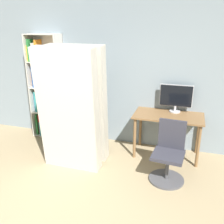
{
  "coord_description": "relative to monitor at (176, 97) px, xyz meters",
  "views": [
    {
      "loc": [
        1.52,
        -1.6,
        2.2
      ],
      "look_at": [
        0.54,
        1.52,
        1.05
      ],
      "focal_mm": 40.0,
      "sensor_mm": 36.0,
      "label": 1
    }
  ],
  "objects": [
    {
      "name": "desk",
      "position": [
        -0.09,
        -0.2,
        -0.38
      ],
      "size": [
        1.16,
        0.62,
        0.76
      ],
      "color": "brown",
      "rests_on": "ground"
    },
    {
      "name": "monitor",
      "position": [
        0.0,
        0.0,
        0.0
      ],
      "size": [
        0.56,
        0.19,
        0.48
      ],
      "color": "#B7B7BC",
      "rests_on": "desk"
    },
    {
      "name": "mattress_near",
      "position": [
        -1.5,
        -1.08,
        -0.06
      ],
      "size": [
        0.93,
        0.36,
        1.93
      ],
      "color": "beige",
      "rests_on": "ground"
    },
    {
      "name": "office_chair",
      "position": [
        0.01,
        -0.92,
        -0.67
      ],
      "size": [
        0.52,
        0.52,
        0.89
      ],
      "color": "#4C4C51",
      "rests_on": "ground"
    },
    {
      "name": "wall_back",
      "position": [
        -1.33,
        0.14,
        0.32
      ],
      "size": [
        8.0,
        0.06,
        2.7
      ],
      "color": "gray",
      "rests_on": "ground"
    },
    {
      "name": "bookshelf",
      "position": [
        -2.57,
        -0.02,
        -0.05
      ],
      "size": [
        0.65,
        0.34,
        2.04
      ],
      "color": "beige",
      "rests_on": "ground"
    },
    {
      "name": "mattress_far",
      "position": [
        -1.5,
        -0.71,
        -0.06
      ],
      "size": [
        0.93,
        0.34,
        1.93
      ],
      "color": "beige",
      "rests_on": "ground"
    }
  ]
}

